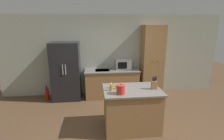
% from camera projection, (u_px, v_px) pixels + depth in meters
% --- Properties ---
extents(ground_plane, '(14.00, 14.00, 0.00)m').
position_uv_depth(ground_plane, '(123.00, 132.00, 3.86)').
color(ground_plane, brown).
extents(wall_back, '(7.20, 0.06, 2.60)m').
position_uv_depth(wall_back, '(112.00, 55.00, 5.76)').
color(wall_back, '#9EA393').
rests_on(wall_back, ground_plane).
extents(refrigerator, '(0.85, 0.67, 1.79)m').
position_uv_depth(refrigerator, '(66.00, 71.00, 5.37)').
color(refrigerator, black).
rests_on(refrigerator, ground_plane).
extents(back_counter, '(1.71, 0.66, 0.89)m').
position_uv_depth(back_counter, '(112.00, 83.00, 5.65)').
color(back_counter, olive).
rests_on(back_counter, ground_plane).
extents(pantry_cabinet, '(0.67, 0.57, 2.28)m').
position_uv_depth(pantry_cabinet, '(152.00, 61.00, 5.64)').
color(pantry_cabinet, olive).
rests_on(pantry_cabinet, ground_plane).
extents(kitchen_island, '(1.25, 0.87, 0.95)m').
position_uv_depth(kitchen_island, '(131.00, 109.00, 3.90)').
color(kitchen_island, olive).
rests_on(kitchen_island, ground_plane).
extents(microwave, '(0.48, 0.37, 0.31)m').
position_uv_depth(microwave, '(123.00, 64.00, 5.63)').
color(microwave, '#B2B5B7').
rests_on(microwave, back_counter).
extents(knife_block, '(0.12, 0.07, 0.28)m').
position_uv_depth(knife_block, '(154.00, 85.00, 3.76)').
color(knife_block, olive).
rests_on(knife_block, kitchen_island).
extents(spice_bottle_tall_dark, '(0.06, 0.06, 0.16)m').
position_uv_depth(spice_bottle_tall_dark, '(111.00, 87.00, 3.69)').
color(spice_bottle_tall_dark, gold).
rests_on(spice_bottle_tall_dark, kitchen_island).
extents(spice_bottle_short_red, '(0.05, 0.05, 0.08)m').
position_uv_depth(spice_bottle_short_red, '(116.00, 87.00, 3.78)').
color(spice_bottle_short_red, orange).
rests_on(spice_bottle_short_red, kitchen_island).
extents(spice_bottle_amber_oil, '(0.06, 0.06, 0.11)m').
position_uv_depth(spice_bottle_amber_oil, '(112.00, 86.00, 3.83)').
color(spice_bottle_amber_oil, '#563319').
rests_on(spice_bottle_amber_oil, kitchen_island).
extents(kettle, '(0.18, 0.18, 0.21)m').
position_uv_depth(kettle, '(121.00, 89.00, 3.51)').
color(kettle, '#B72D28').
rests_on(kettle, kitchen_island).
extents(fire_extinguisher, '(0.10, 0.10, 0.46)m').
position_uv_depth(fire_extinguisher, '(47.00, 94.00, 5.42)').
color(fire_extinguisher, red).
rests_on(fire_extinguisher, ground_plane).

